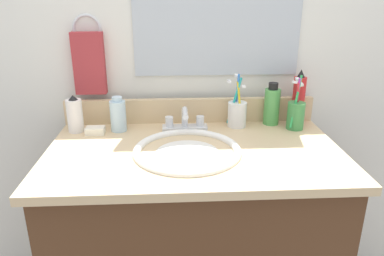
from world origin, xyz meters
TOP-DOWN VIEW (x-y plane):
  - countertop at (0.00, 0.00)m, footprint 0.92×0.53m
  - backsplash at (0.00, 0.25)m, footprint 0.92×0.02m
  - back_wall at (0.00, 0.32)m, footprint 2.02×0.04m
  - towel_ring at (-0.36, 0.29)m, footprint 0.10×0.01m
  - hand_towel at (-0.36, 0.28)m, footprint 0.11×0.04m
  - sink_basin at (-0.02, -0.02)m, footprint 0.33×0.33m
  - faucet at (-0.02, 0.17)m, footprint 0.16×0.10m
  - bottle_gel_clear at (-0.26, 0.18)m, footprint 0.06×0.06m
  - bottle_lotion_white at (-0.40, 0.18)m, footprint 0.05×0.05m
  - bottle_spray_red at (0.40, 0.23)m, footprint 0.05×0.05m
  - bottle_toner_green at (0.30, 0.22)m, footprint 0.06×0.06m
  - cup_white_ceramic at (0.17, 0.20)m, footprint 0.07×0.07m
  - cup_green at (0.37, 0.16)m, footprint 0.06×0.08m
  - soap_bar at (-0.33, 0.15)m, footprint 0.06×0.04m

SIDE VIEW (x-z plane):
  - back_wall at x=0.00m, z-range 0.00..1.30m
  - sink_basin at x=-0.02m, z-range 0.73..0.84m
  - countertop at x=0.00m, z-range 0.79..0.82m
  - soap_bar at x=-0.33m, z-range 0.82..0.84m
  - faucet at x=-0.02m, z-range 0.80..0.88m
  - backsplash at x=0.00m, z-range 0.82..0.91m
  - cup_white_ceramic at x=0.17m, z-range 0.77..0.96m
  - cup_green at x=0.37m, z-range 0.77..0.97m
  - bottle_gel_clear at x=-0.26m, z-range 0.81..0.94m
  - bottle_lotion_white at x=-0.40m, z-range 0.81..0.94m
  - bottle_toner_green at x=0.30m, z-range 0.81..0.96m
  - bottle_spray_red at x=0.40m, z-range 0.81..1.01m
  - hand_towel at x=-0.36m, z-range 0.93..1.15m
  - towel_ring at x=-0.36m, z-range 1.11..1.21m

